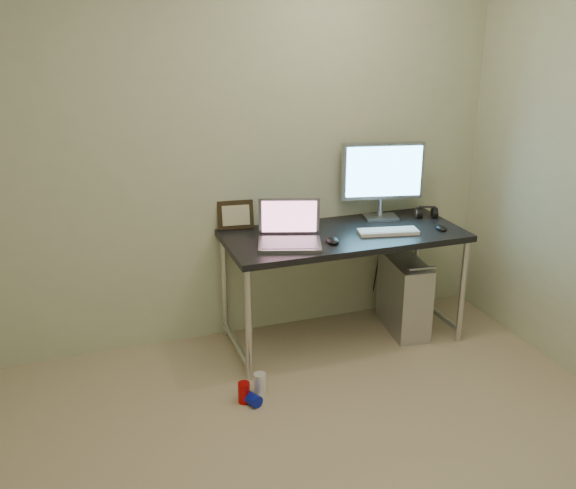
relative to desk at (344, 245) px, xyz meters
The scene contains 16 objects.
wall_back 0.90m from the desk, 151.11° to the left, with size 3.50×0.02×2.50m, color beige.
desk is the anchor object (origin of this frame).
tower_computer 0.61m from the desk, ahead, with size 0.27×0.51×0.54m.
cable_a 0.56m from the desk, 35.13° to the left, with size 0.01×0.01×0.70m, color black.
cable_b 0.63m from the desk, 28.14° to the left, with size 0.01×0.01×0.72m, color black.
can_red 1.14m from the desk, 147.78° to the right, with size 0.07×0.07×0.12m, color #B60809.
can_white 1.04m from the desk, 146.83° to the right, with size 0.07×0.07×0.13m, color white.
can_blue 1.15m from the desk, 145.40° to the right, with size 0.07×0.07×0.13m, color #0B18B0.
laptop 0.42m from the desk, behind, with size 0.45×0.41×0.26m.
monitor 0.56m from the desk, 28.91° to the left, with size 0.55×0.20×0.52m.
keyboard 0.29m from the desk, 21.46° to the right, with size 0.38×0.12×0.02m, color white.
mouse_right 0.64m from the desk, 13.47° to the right, with size 0.07×0.11×0.04m, color black.
mouse_left 0.23m from the desk, 134.06° to the right, with size 0.08×0.12×0.04m, color black.
headphones 0.69m from the desk, 10.01° to the left, with size 0.17×0.10×0.10m.
picture_frame 0.72m from the desk, 153.82° to the left, with size 0.23×0.03×0.19m, color black.
webcam 0.53m from the desk, 150.23° to the left, with size 0.05×0.04×0.13m.
Camera 1 is at (-1.00, -2.10, 2.07)m, focal length 40.00 mm.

